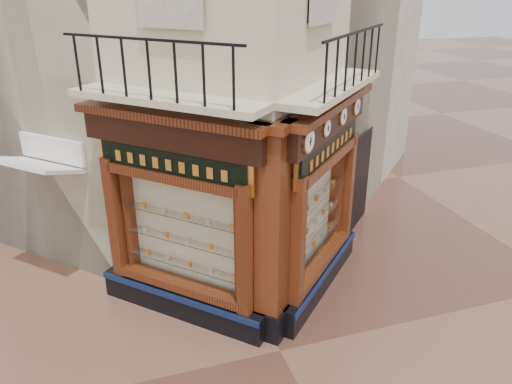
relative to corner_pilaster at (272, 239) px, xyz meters
name	(u,v)px	position (x,y,z in m)	size (l,w,h in m)	color
ground	(280,351)	(0.00, -0.50, -1.95)	(80.00, 80.00, 0.00)	#4C2E23
shopfront_left	(178,222)	(-1.41, 1.07, 0.03)	(2.86, 2.86, 3.98)	black
shopfront_right	(322,202)	(1.41, 1.07, 0.03)	(2.86, 2.86, 3.98)	black
corner_pilaster	(272,239)	(0.00, 0.00, 0.00)	(0.85, 0.85, 3.98)	black
balcony	(254,92)	(0.00, 0.99, 2.27)	(5.94, 2.97, 1.03)	beige
clock_a	(309,141)	(0.57, -0.03, 1.67)	(0.33, 0.33, 0.41)	#B6813C
clock_b	(326,128)	(1.15, 0.55, 1.67)	(0.26, 0.26, 0.32)	#B6813C
clock_c	(343,116)	(1.78, 1.18, 1.67)	(0.28, 0.28, 0.35)	#B6813C
clock_d	(356,106)	(2.39, 1.79, 1.67)	(0.29, 0.29, 0.36)	#B6813C
awning	(56,278)	(-3.82, 3.11, -1.95)	(1.71, 1.02, 0.08)	white
signboard_left	(171,164)	(-1.46, 1.01, 1.15)	(2.27, 2.27, 0.61)	gold
signboard_right	(329,147)	(1.46, 1.01, 1.15)	(2.25, 2.25, 0.60)	gold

